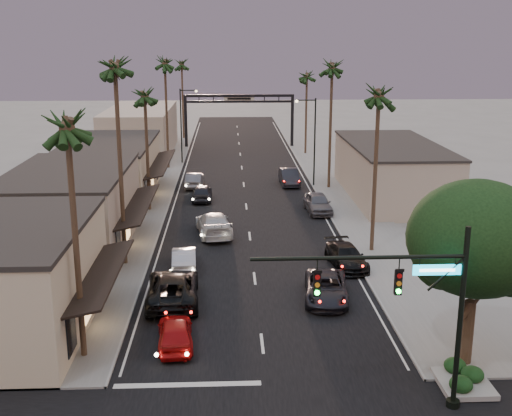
{
  "coord_description": "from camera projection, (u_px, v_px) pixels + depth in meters",
  "views": [
    {
      "loc": [
        -1.6,
        -19.2,
        14.81
      ],
      "look_at": [
        0.44,
        27.05,
        2.5
      ],
      "focal_mm": 45.0,
      "sensor_mm": 36.0,
      "label": 1
    }
  ],
  "objects": [
    {
      "name": "traffic_signal",
      "position": [
        415.0,
        293.0,
        25.21
      ],
      "size": [
        8.51,
        0.22,
        7.8
      ],
      "color": "black",
      "rests_on": "ground"
    },
    {
      "name": "palm_la",
      "position": [
        66.0,
        118.0,
        27.8
      ],
      "size": [
        3.2,
        3.2,
        13.2
      ],
      "color": "#38281C",
      "rests_on": "ground"
    },
    {
      "name": "storefront_far",
      "position": [
        110.0,
        170.0,
        61.77
      ],
      "size": [
        8.0,
        16.0,
        5.0
      ],
      "primitive_type": "cube",
      "color": "#C2B594",
      "rests_on": "ground"
    },
    {
      "name": "sidewalk_right",
      "position": [
        326.0,
        172.0,
        73.01
      ],
      "size": [
        5.0,
        92.0,
        0.12
      ],
      "primitive_type": "cube",
      "color": "slate",
      "rests_on": "ground"
    },
    {
      "name": "palm_rb",
      "position": [
        332.0,
        63.0,
        62.07
      ],
      "size": [
        3.2,
        3.2,
        14.2
      ],
      "color": "#38281C",
      "rests_on": "ground"
    },
    {
      "name": "oncoming_red",
      "position": [
        175.0,
        332.0,
        31.66
      ],
      "size": [
        2.07,
        4.38,
        1.45
      ],
      "primitive_type": "imported",
      "rotation": [
        0.0,
        0.0,
        3.23
      ],
      "color": "#9E0B0C",
      "rests_on": "ground"
    },
    {
      "name": "oncoming_pickup",
      "position": [
        173.0,
        288.0,
        36.91
      ],
      "size": [
        3.19,
        6.39,
        1.74
      ],
      "primitive_type": "imported",
      "rotation": [
        0.0,
        0.0,
        3.19
      ],
      "color": "black",
      "rests_on": "ground"
    },
    {
      "name": "storefront_dist",
      "position": [
        141.0,
        131.0,
        83.85
      ],
      "size": [
        8.0,
        20.0,
        6.0
      ],
      "primitive_type": "cube",
      "color": "#A29381",
      "rests_on": "ground"
    },
    {
      "name": "oncoming_white",
      "position": [
        214.0,
        224.0,
        49.61
      ],
      "size": [
        3.26,
        6.31,
        1.75
      ],
      "primitive_type": "imported",
      "rotation": [
        0.0,
        0.0,
        3.28
      ],
      "color": "#B5B5B5",
      "rests_on": "ground"
    },
    {
      "name": "road",
      "position": [
        244.0,
        187.0,
        65.86
      ],
      "size": [
        14.0,
        120.0,
        0.02
      ],
      "primitive_type": "cube",
      "color": "black",
      "rests_on": "ground"
    },
    {
      "name": "streetlight_right",
      "position": [
        312.0,
        135.0,
        64.79
      ],
      "size": [
        2.13,
        0.3,
        9.0
      ],
      "color": "black",
      "rests_on": "ground"
    },
    {
      "name": "streetlight_left",
      "position": [
        183.0,
        120.0,
        76.75
      ],
      "size": [
        2.13,
        0.3,
        9.0
      ],
      "color": "black",
      "rests_on": "ground"
    },
    {
      "name": "palm_lc",
      "position": [
        144.0,
        91.0,
        54.12
      ],
      "size": [
        3.2,
        3.2,
        12.2
      ],
      "color": "#38281C",
      "rests_on": "ground"
    },
    {
      "name": "palm_rc",
      "position": [
        307.0,
        73.0,
        81.88
      ],
      "size": [
        3.2,
        3.2,
        12.2
      ],
      "color": "#38281C",
      "rests_on": "ground"
    },
    {
      "name": "storefront_near",
      "position": [
        6.0,
        282.0,
        32.74
      ],
      "size": [
        8.0,
        12.0,
        5.5
      ],
      "primitive_type": "cube",
      "color": "#C2B594",
      "rests_on": "ground"
    },
    {
      "name": "arch",
      "position": [
        239.0,
        107.0,
        88.58
      ],
      "size": [
        15.2,
        0.4,
        7.27
      ],
      "color": "black",
      "rests_on": "ground"
    },
    {
      "name": "oncoming_dgrey",
      "position": [
        202.0,
        193.0,
        60.12
      ],
      "size": [
        1.8,
        4.47,
        1.52
      ],
      "primitive_type": "imported",
      "rotation": [
        0.0,
        0.0,
        3.14
      ],
      "color": "black",
      "rests_on": "ground"
    },
    {
      "name": "oncoming_silver",
      "position": [
        184.0,
        259.0,
        42.27
      ],
      "size": [
        1.8,
        4.46,
        1.44
      ],
      "primitive_type": "imported",
      "rotation": [
        0.0,
        0.0,
        3.2
      ],
      "color": "#ABAAB0",
      "rests_on": "ground"
    },
    {
      "name": "sidewalk_left",
      "position": [
        158.0,
        173.0,
        72.2
      ],
      "size": [
        5.0,
        92.0,
        0.12
      ],
      "primitive_type": "cube",
      "color": "slate",
      "rests_on": "ground"
    },
    {
      "name": "palm_far",
      "position": [
        182.0,
        61.0,
        94.43
      ],
      "size": [
        3.2,
        3.2,
        13.2
      ],
      "color": "#38281C",
      "rests_on": "ground"
    },
    {
      "name": "storefront_mid",
      "position": [
        71.0,
        210.0,
        46.26
      ],
      "size": [
        8.0,
        14.0,
        5.5
      ],
      "primitive_type": "cube",
      "color": "#A29381",
      "rests_on": "ground"
    },
    {
      "name": "palm_ra",
      "position": [
        379.0,
        90.0,
        43.01
      ],
      "size": [
        3.2,
        3.2,
        13.2
      ],
      "color": "#38281C",
      "rests_on": "ground"
    },
    {
      "name": "planter",
      "position": [
        463.0,
        387.0,
        28.09
      ],
      "size": [
        2.2,
        2.6,
        0.24
      ],
      "primitive_type": "cube",
      "color": "gray",
      "rests_on": "ground"
    },
    {
      "name": "curbside_black",
      "position": [
        346.0,
        256.0,
        42.68
      ],
      "size": [
        2.64,
        5.17,
        1.44
      ],
      "primitive_type": "imported",
      "rotation": [
        0.0,
        0.0,
        0.13
      ],
      "color": "black",
      "rests_on": "ground"
    },
    {
      "name": "palm_lb",
      "position": [
        114.0,
        61.0,
        39.85
      ],
      "size": [
        3.2,
        3.2,
        15.2
      ],
      "color": "#38281C",
      "rests_on": "ground"
    },
    {
      "name": "curbside_grey",
      "position": [
        318.0,
        203.0,
        55.99
      ],
      "size": [
        2.3,
        5.08,
        1.69
      ],
      "primitive_type": "imported",
      "rotation": [
        0.0,
        0.0,
        0.06
      ],
      "color": "#4D4D52",
      "rests_on": "ground"
    },
    {
      "name": "curbside_near",
      "position": [
        326.0,
        288.0,
        37.27
      ],
      "size": [
        3.03,
        5.54,
        1.47
      ],
      "primitive_type": "imported",
      "rotation": [
        0.0,
        0.0,
        -0.12
      ],
      "color": "black",
      "rests_on": "ground"
    },
    {
      "name": "oncoming_grey_far",
      "position": [
        194.0,
        180.0,
        65.45
      ],
      "size": [
        1.75,
        4.59,
        1.49
      ],
      "primitive_type": "imported",
      "rotation": [
        0.0,
        0.0,
        3.1
      ],
      "color": "#535258",
      "rests_on": "ground"
    },
    {
      "name": "curbside_far",
      "position": [
        289.0,
        177.0,
        66.53
      ],
      "size": [
        1.95,
        5.11,
        1.66
      ],
      "primitive_type": "imported",
      "rotation": [
        0.0,
        0.0,
        0.04
      ],
      "color": "black",
      "rests_on": "ground"
    },
    {
      "name": "corner_tree",
      "position": [
        478.0,
        243.0,
        28.47
      ],
      "size": [
        6.2,
        6.2,
        8.8
      ],
      "color": "#38281C",
      "rests_on": "ground"
    },
    {
      "name": "ground",
      "position": [
        245.0,
        199.0,
        61.03
      ],
      "size": [
        200.0,
        200.0,
        0.0
      ],
      "primitive_type": "plane",
      "color": "slate",
      "rests_on": "ground"
    },
    {
      "name": "building_right",
      "position": [
        392.0,
        172.0,
        60.99
      ],
      "size": [
        8.0,
        18.0,
        5.0
      ],
      "primitive_type": "cube",
      "color": "#A29381",
      "rests_on": "ground"
    },
    {
      "name": "palm_ld",
      "position": [
        165.0,
        60.0,
        71.96
      ],
      "size": [
        3.2,
        3.2,
        14.2
      ],
      "color": "#38281C",
      "rests_on": "ground"
    }
  ]
}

